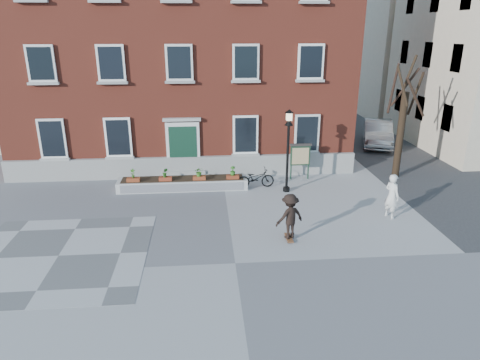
{
  "coord_description": "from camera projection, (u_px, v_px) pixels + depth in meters",
  "views": [
    {
      "loc": [
        -0.9,
        -12.38,
        7.36
      ],
      "look_at": [
        0.5,
        4.0,
        1.5
      ],
      "focal_mm": 32.0,
      "sensor_mm": 36.0,
      "label": 1
    }
  ],
  "objects": [
    {
      "name": "side_street",
      "position": [
        456.0,
        33.0,
        31.82
      ],
      "size": [
        15.2,
        36.0,
        14.5
      ],
      "color": "#3B3B3E",
      "rests_on": "ground"
    },
    {
      "name": "parked_car",
      "position": [
        378.0,
        133.0,
        28.25
      ],
      "size": [
        3.23,
        5.26,
        1.64
      ],
      "primitive_type": "imported",
      "rotation": [
        0.0,
        0.0,
        -0.33
      ],
      "color": "#BBBDC0",
      "rests_on": "ground"
    },
    {
      "name": "bicycle",
      "position": [
        256.0,
        178.0,
        20.73
      ],
      "size": [
        1.9,
        0.83,
        0.97
      ],
      "primitive_type": "imported",
      "rotation": [
        0.0,
        0.0,
        1.68
      ],
      "color": "black",
      "rests_on": "ground"
    },
    {
      "name": "lamp_post",
      "position": [
        288.0,
        139.0,
        19.58
      ],
      "size": [
        0.4,
        0.4,
        3.93
      ],
      "color": "black",
      "rests_on": "ground"
    },
    {
      "name": "bystander",
      "position": [
        392.0,
        196.0,
        17.33
      ],
      "size": [
        0.67,
        0.8,
        1.86
      ],
      "primitive_type": "imported",
      "rotation": [
        0.0,
        0.0,
        1.97
      ],
      "color": "silver",
      "rests_on": "ground"
    },
    {
      "name": "brick_building",
      "position": [
        183.0,
        47.0,
        25.01
      ],
      "size": [
        18.4,
        10.85,
        12.6
      ],
      "color": "brown",
      "rests_on": "ground"
    },
    {
      "name": "checker_patch",
      "position": [
        58.0,
        256.0,
        14.62
      ],
      "size": [
        6.0,
        6.0,
        0.01
      ],
      "primitive_type": "cube",
      "color": "#5A5A5C",
      "rests_on": "ground"
    },
    {
      "name": "skateboarder",
      "position": [
        290.0,
        216.0,
        15.47
      ],
      "size": [
        1.26,
        1.0,
        1.78
      ],
      "color": "brown",
      "rests_on": "ground"
    },
    {
      "name": "bare_tree",
      "position": [
        402.0,
        124.0,
        21.47
      ],
      "size": [
        1.83,
        1.83,
        6.16
      ],
      "color": "black",
      "rests_on": "ground"
    },
    {
      "name": "planter_assembly",
      "position": [
        183.0,
        183.0,
        20.64
      ],
      "size": [
        6.2,
        1.12,
        1.15
      ],
      "color": "silver",
      "rests_on": "ground"
    },
    {
      "name": "notice_board",
      "position": [
        300.0,
        156.0,
        21.65
      ],
      "size": [
        1.1,
        0.16,
        1.87
      ],
      "color": "#1A3526",
      "rests_on": "ground"
    },
    {
      "name": "ground",
      "position": [
        235.0,
        263.0,
        14.16
      ],
      "size": [
        100.0,
        100.0,
        0.0
      ],
      "primitive_type": "plane",
      "color": "gray",
      "rests_on": "ground"
    }
  ]
}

